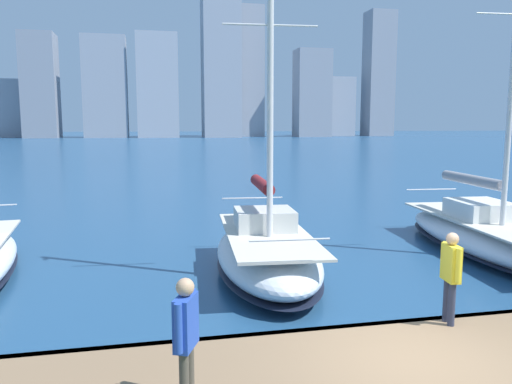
{
  "coord_description": "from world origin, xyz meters",
  "views": [
    {
      "loc": [
        3.74,
        6.32,
        4.02
      ],
      "look_at": [
        0.91,
        -6.83,
        2.2
      ],
      "focal_mm": 35.0,
      "sensor_mm": 36.0,
      "label": 1
    }
  ],
  "objects_px": {
    "sailboat_grey": "(488,234)",
    "person_yellow_shirt": "(451,269)",
    "sailboat_maroon": "(266,251)",
    "person_blue_shirt": "(186,331)"
  },
  "relations": [
    {
      "from": "sailboat_grey",
      "to": "person_yellow_shirt",
      "type": "xyz_separation_m",
      "value": [
        5.32,
        6.04,
        0.95
      ]
    },
    {
      "from": "person_yellow_shirt",
      "to": "sailboat_grey",
      "type": "bearing_deg",
      "value": -131.38
    },
    {
      "from": "sailboat_maroon",
      "to": "person_yellow_shirt",
      "type": "xyz_separation_m",
      "value": [
        -2.0,
        5.22,
        0.88
      ]
    },
    {
      "from": "sailboat_grey",
      "to": "person_yellow_shirt",
      "type": "height_order",
      "value": "sailboat_grey"
    },
    {
      "from": "sailboat_grey",
      "to": "sailboat_maroon",
      "type": "bearing_deg",
      "value": 6.36
    },
    {
      "from": "sailboat_maroon",
      "to": "person_yellow_shirt",
      "type": "distance_m",
      "value": 5.66
    },
    {
      "from": "sailboat_maroon",
      "to": "person_blue_shirt",
      "type": "distance_m",
      "value": 7.43
    },
    {
      "from": "sailboat_grey",
      "to": "person_yellow_shirt",
      "type": "bearing_deg",
      "value": 48.62
    },
    {
      "from": "person_blue_shirt",
      "to": "person_yellow_shirt",
      "type": "bearing_deg",
      "value": -160.08
    },
    {
      "from": "sailboat_maroon",
      "to": "person_yellow_shirt",
      "type": "height_order",
      "value": "sailboat_maroon"
    }
  ]
}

